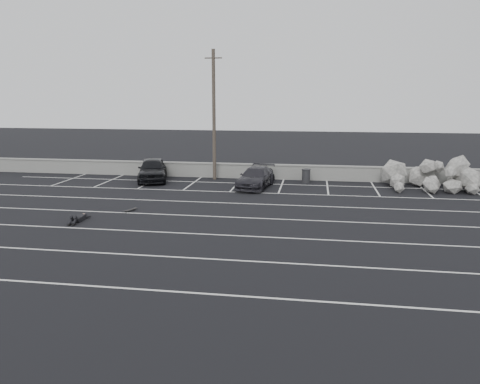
% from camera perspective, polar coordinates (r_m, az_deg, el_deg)
% --- Properties ---
extents(ground, '(120.00, 120.00, 0.00)m').
position_cam_1_polar(ground, '(19.93, -0.25, -5.36)').
color(ground, black).
rests_on(ground, ground).
extents(seawall, '(50.00, 0.45, 1.06)m').
position_cam_1_polar(seawall, '(33.37, 3.67, 2.54)').
color(seawall, gray).
rests_on(seawall, ground).
extents(stall_lines, '(36.00, 20.05, 0.01)m').
position_cam_1_polar(stall_lines, '(24.14, 1.26, -2.31)').
color(stall_lines, silver).
rests_on(stall_lines, ground).
extents(car_left, '(3.16, 5.03, 1.59)m').
position_cam_1_polar(car_left, '(33.13, -10.62, 2.73)').
color(car_left, black).
rests_on(car_left, ground).
extents(car_right, '(2.41, 4.66, 1.29)m').
position_cam_1_polar(car_right, '(30.22, 1.92, 1.78)').
color(car_right, '#25242A').
rests_on(car_right, ground).
extents(utility_pole, '(1.19, 0.24, 8.91)m').
position_cam_1_polar(utility_pole, '(32.77, -3.20, 9.35)').
color(utility_pole, '#4C4238').
rests_on(utility_pole, ground).
extents(trash_bin, '(0.66, 0.66, 0.93)m').
position_cam_1_polar(trash_bin, '(32.17, 8.05, 1.97)').
color(trash_bin, '#262629').
rests_on(trash_bin, ground).
extents(riprap_pile, '(6.57, 4.32, 1.45)m').
position_cam_1_polar(riprap_pile, '(32.30, 22.95, 1.36)').
color(riprap_pile, '#AAA69F').
rests_on(riprap_pile, ground).
extents(person, '(1.21, 2.26, 0.42)m').
position_cam_1_polar(person, '(23.64, -18.92, -2.74)').
color(person, black).
rests_on(person, ground).
extents(skateboard, '(0.46, 0.74, 0.09)m').
position_cam_1_polar(skateboard, '(24.71, -13.26, -2.14)').
color(skateboard, black).
rests_on(skateboard, ground).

